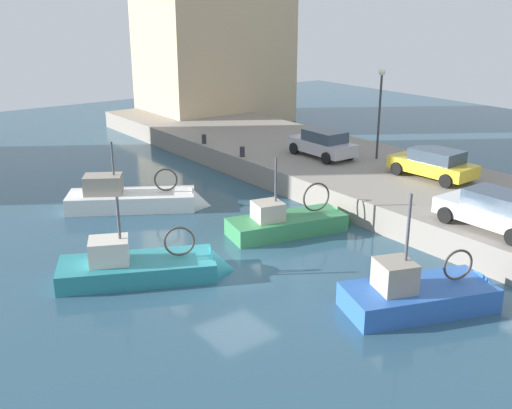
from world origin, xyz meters
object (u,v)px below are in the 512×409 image
(fishing_boat_blue, at_px, (427,304))
(parked_car_white, at_px, (495,210))
(fishing_boat_teal, at_px, (149,274))
(quay_streetlamp, at_px, (380,99))
(fishing_boat_green, at_px, (294,229))
(fishing_boat_white, at_px, (139,206))
(parked_car_silver, at_px, (323,143))
(parked_car_yellow, at_px, (434,163))
(mooring_bollard_north, at_px, (204,139))
(mooring_bollard_mid, at_px, (242,152))

(fishing_boat_blue, height_order, parked_car_white, fishing_boat_blue)
(fishing_boat_teal, bearing_deg, quay_streetlamp, 13.70)
(parked_car_white, bearing_deg, fishing_boat_blue, -167.52)
(quay_streetlamp, bearing_deg, fishing_boat_green, -158.44)
(fishing_boat_white, bearing_deg, fishing_boat_green, -59.51)
(fishing_boat_white, relative_size, fishing_boat_teal, 1.04)
(parked_car_silver, bearing_deg, fishing_boat_green, -140.20)
(fishing_boat_white, height_order, parked_car_yellow, fishing_boat_white)
(fishing_boat_teal, relative_size, fishing_boat_green, 1.08)
(mooring_bollard_north, relative_size, quay_streetlamp, 0.11)
(quay_streetlamp, bearing_deg, fishing_boat_white, 165.35)
(fishing_boat_blue, relative_size, parked_car_white, 1.40)
(fishing_boat_white, bearing_deg, quay_streetlamp, -14.65)
(fishing_boat_green, bearing_deg, parked_car_silver, 39.80)
(fishing_boat_teal, xyz_separation_m, parked_car_white, (11.29, -6.22, 1.85))
(parked_car_white, bearing_deg, fishing_boat_green, 122.53)
(fishing_boat_green, height_order, parked_car_yellow, fishing_boat_green)
(parked_car_silver, xyz_separation_m, parked_car_white, (-2.35, -12.10, -0.00))
(fishing_boat_teal, bearing_deg, fishing_boat_white, 66.71)
(fishing_boat_teal, relative_size, mooring_bollard_mid, 11.78)
(fishing_boat_blue, xyz_separation_m, mooring_bollard_north, (3.89, 19.90, 1.36))
(fishing_boat_green, bearing_deg, parked_car_white, -57.47)
(parked_car_yellow, relative_size, quay_streetlamp, 0.87)
(fishing_boat_blue, distance_m, mooring_bollard_mid, 16.43)
(fishing_boat_white, distance_m, parked_car_yellow, 14.33)
(fishing_boat_green, height_order, quay_streetlamp, quay_streetlamp)
(fishing_boat_teal, xyz_separation_m, parked_car_yellow, (15.12, -0.41, 1.83))
(parked_car_white, height_order, mooring_bollard_north, parked_car_white)
(fishing_boat_white, height_order, parked_car_white, fishing_boat_white)
(parked_car_white, bearing_deg, mooring_bollard_mid, 94.51)
(parked_car_silver, bearing_deg, mooring_bollard_mid, 142.67)
(fishing_boat_white, bearing_deg, parked_car_white, -58.49)
(fishing_boat_green, xyz_separation_m, quay_streetlamp, (8.71, 3.44, 4.35))
(parked_car_yellow, bearing_deg, quay_streetlamp, 81.29)
(parked_car_yellow, bearing_deg, fishing_boat_blue, -142.06)
(fishing_boat_green, relative_size, mooring_bollard_north, 10.95)
(fishing_boat_white, xyz_separation_m, fishing_boat_teal, (-3.08, -7.16, -0.02))
(parked_car_white, height_order, mooring_bollard_mid, parked_car_white)
(fishing_boat_white, bearing_deg, mooring_bollard_mid, 11.28)
(fishing_boat_green, xyz_separation_m, parked_car_yellow, (8.06, -0.81, 1.83))
(fishing_boat_blue, distance_m, parked_car_yellow, 11.41)
(parked_car_silver, distance_m, parked_car_yellow, 6.46)
(fishing_boat_green, distance_m, parked_car_silver, 8.76)
(fishing_boat_green, distance_m, quay_streetlamp, 10.32)
(fishing_boat_teal, xyz_separation_m, fishing_boat_green, (7.06, 0.40, -0.00))
(fishing_boat_white, relative_size, fishing_boat_blue, 1.14)
(fishing_boat_teal, xyz_separation_m, mooring_bollard_north, (10.12, 12.56, 1.37))
(fishing_boat_teal, xyz_separation_m, quay_streetlamp, (15.77, 3.84, 4.35))
(fishing_boat_green, bearing_deg, fishing_boat_blue, -96.13)
(fishing_boat_teal, bearing_deg, fishing_boat_blue, -49.67)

